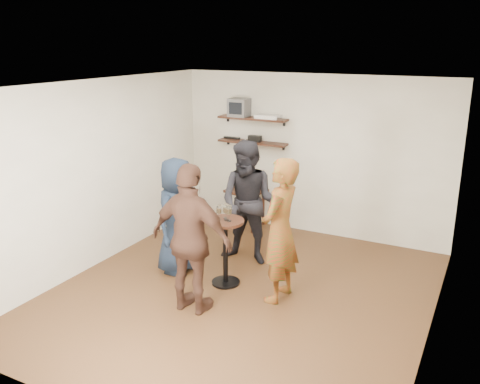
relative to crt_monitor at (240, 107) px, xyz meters
name	(u,v)px	position (x,y,z in m)	size (l,w,h in m)	color
room	(241,196)	(1.24, -2.38, -0.72)	(4.58, 5.08, 2.68)	#422A15
shelf_upper	(253,118)	(0.24, 0.00, -0.17)	(1.20, 0.25, 0.04)	black
shelf_lower	(252,142)	(0.24, 0.00, -0.57)	(1.20, 0.25, 0.04)	black
crt_monitor	(240,107)	(0.00, 0.00, 0.00)	(0.32, 0.30, 0.30)	#59595B
dvd_deck	(268,117)	(0.53, 0.00, -0.12)	(0.40, 0.24, 0.06)	silver
radio	(255,139)	(0.29, 0.00, -0.50)	(0.22, 0.10, 0.10)	black
power_strip	(232,138)	(-0.17, 0.05, -0.54)	(0.30, 0.05, 0.03)	black
side_table	(246,196)	(0.22, -0.18, -1.46)	(0.67, 0.67, 0.67)	black
vase_lilies	(246,173)	(0.22, -0.18, -1.07)	(0.19, 0.19, 0.90)	silver
drinks_table	(225,243)	(0.93, -2.21, -1.45)	(0.49, 0.49, 0.89)	black
wine_glass_fl	(219,210)	(0.85, -2.23, -1.00)	(0.06, 0.06, 0.19)	silver
wine_glass_fr	(229,210)	(1.00, -2.24, -0.98)	(0.07, 0.07, 0.22)	silver
wine_glass_bl	(225,209)	(0.90, -2.14, -1.00)	(0.06, 0.06, 0.18)	silver
wine_glass_br	(226,209)	(0.95, -2.21, -0.98)	(0.07, 0.07, 0.21)	silver
person_plaid	(280,231)	(1.71, -2.25, -1.12)	(0.65, 0.43, 1.79)	#AE2013
person_dark	(249,203)	(0.89, -1.44, -1.13)	(0.86, 0.67, 1.77)	black
person_navy	(177,216)	(0.16, -2.16, -1.21)	(0.79, 0.51, 1.61)	black
person_brown	(191,240)	(0.92, -2.99, -1.12)	(1.05, 0.44, 1.79)	#40261B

